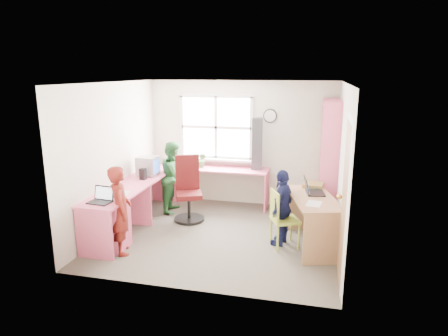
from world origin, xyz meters
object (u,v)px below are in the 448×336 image
(l_desk, at_px, (136,208))
(potted_plant, at_px, (202,160))
(crt_monitor, at_px, (148,166))
(person_green, at_px, (174,177))
(laptop_left, at_px, (102,198))
(person_navy, at_px, (282,207))
(cd_tower, at_px, (257,144))
(person_red, at_px, (120,210))
(right_desk, at_px, (312,211))
(wooden_chair, at_px, (281,217))
(laptop_right, at_px, (312,190))
(bookshelf, at_px, (329,163))
(swivel_chair, at_px, (188,193))

(l_desk, bearing_deg, potted_plant, 70.36)
(crt_monitor, distance_m, person_green, 0.56)
(potted_plant, bearing_deg, laptop_left, -109.02)
(l_desk, xyz_separation_m, person_navy, (2.29, 0.18, 0.12))
(cd_tower, distance_m, person_red, 2.96)
(right_desk, height_order, person_navy, person_navy)
(l_desk, xyz_separation_m, person_green, (0.20, 1.21, 0.20))
(wooden_chair, bearing_deg, laptop_right, 15.79)
(laptop_left, distance_m, person_green, 1.92)
(bookshelf, distance_m, laptop_left, 3.82)
(person_red, bearing_deg, cd_tower, -63.21)
(laptop_left, bearing_deg, swivel_chair, 68.22)
(right_desk, xyz_separation_m, crt_monitor, (-2.91, 0.66, 0.37))
(l_desk, relative_size, laptop_left, 8.69)
(potted_plant, bearing_deg, person_red, -102.68)
(right_desk, xyz_separation_m, person_navy, (-0.44, -0.05, 0.03))
(cd_tower, height_order, person_red, cd_tower)
(person_green, bearing_deg, cd_tower, -72.65)
(laptop_left, bearing_deg, crt_monitor, 94.83)
(swivel_chair, bearing_deg, person_green, 114.29)
(bookshelf, bearing_deg, l_desk, -153.57)
(right_desk, bearing_deg, person_red, -177.40)
(bookshelf, distance_m, wooden_chair, 1.64)
(l_desk, bearing_deg, wooden_chair, 1.93)
(swivel_chair, relative_size, laptop_left, 3.36)
(potted_plant, bearing_deg, laptop_right, -30.90)
(person_navy, bearing_deg, l_desk, -70.56)
(cd_tower, distance_m, person_green, 1.66)
(right_desk, relative_size, laptop_left, 4.21)
(right_desk, distance_m, crt_monitor, 3.00)
(potted_plant, bearing_deg, person_navy, -41.66)
(l_desk, distance_m, person_green, 1.24)
(cd_tower, height_order, person_navy, cd_tower)
(right_desk, relative_size, cd_tower, 1.46)
(right_desk, distance_m, cd_tower, 2.02)
(laptop_right, xyz_separation_m, person_red, (-2.63, -1.08, -0.17))
(cd_tower, bearing_deg, bookshelf, -23.27)
(bookshelf, relative_size, cd_tower, 2.15)
(bookshelf, relative_size, person_green, 1.59)
(bookshelf, distance_m, crt_monitor, 3.19)
(crt_monitor, xyz_separation_m, person_green, (0.37, 0.32, -0.26))
(cd_tower, relative_size, person_red, 0.76)
(bookshelf, bearing_deg, laptop_right, -103.76)
(bookshelf, xyz_separation_m, wooden_chair, (-0.67, -1.39, -0.53))
(wooden_chair, height_order, laptop_right, laptop_right)
(bookshelf, xyz_separation_m, potted_plant, (-2.36, 0.21, -0.11))
(swivel_chair, xyz_separation_m, person_green, (-0.39, 0.36, 0.17))
(potted_plant, bearing_deg, wooden_chair, -43.68)
(bookshelf, height_order, swivel_chair, bookshelf)
(right_desk, xyz_separation_m, laptop_left, (-2.94, -0.89, 0.25))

